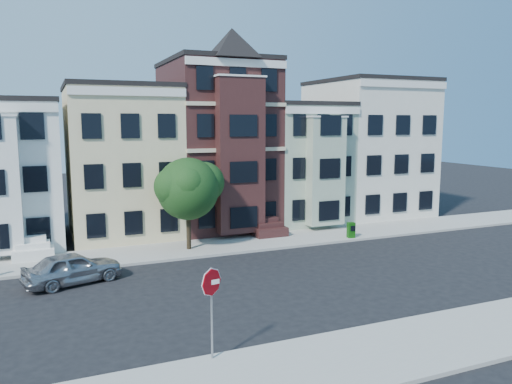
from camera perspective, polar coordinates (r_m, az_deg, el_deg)
name	(u,v)px	position (r m, az deg, el deg)	size (l,w,h in m)	color
ground	(309,280)	(25.44, 6.12, -10.00)	(120.00, 120.00, 0.00)	black
far_sidewalk	(249,243)	(32.37, -0.78, -5.86)	(60.00, 4.00, 0.15)	#9E9B93
near_sidewalk	(419,344)	(19.29, 18.17, -16.20)	(60.00, 4.00, 0.15)	#9E9B93
house_yellow	(121,163)	(36.05, -15.16, 3.23)	(7.00, 9.00, 10.00)	beige
house_brown	(216,147)	(37.56, -4.54, 5.20)	(7.00, 9.00, 12.00)	#381A19
house_green	(294,164)	(40.18, 4.33, 3.25)	(6.00, 9.00, 9.00)	#9FB197
house_cream	(367,149)	(43.75, 12.56, 4.78)	(8.00, 9.00, 11.00)	silver
street_tree	(188,193)	(30.25, -7.79, -0.12)	(5.93, 5.93, 6.90)	#224C1C
parked_car	(73,268)	(26.17, -20.21, -8.14)	(1.86, 4.63, 1.58)	#A1A3A8
newspaper_box	(351,230)	(34.05, 10.81, -4.29)	(0.46, 0.41, 1.02)	#12510E
stop_sign	(212,308)	(16.65, -5.10, -13.05)	(0.95, 0.13, 3.47)	#AC0008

